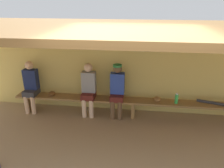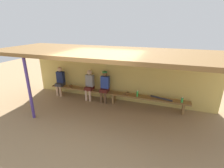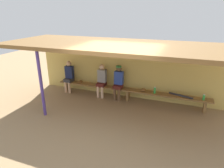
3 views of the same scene
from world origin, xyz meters
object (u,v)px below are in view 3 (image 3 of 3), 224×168
Objects in this scene: player_shirtless_tan at (118,81)px; baseball_glove_worn at (143,90)px; support_post at (41,84)px; baseball_glove_dark_brown at (81,82)px; player_in_white at (69,75)px; water_bottle_clear at (155,90)px; water_bottle_green at (204,97)px; player_in_blue at (102,79)px; bench at (128,91)px; baseball_bat at (181,95)px.

baseball_glove_worn is (0.98, 0.03, -0.24)m from player_shirtless_tan.
support_post is 9.17× the size of baseball_glove_dark_brown.
player_in_white is 5.56× the size of baseball_glove_dark_brown.
player_shirtless_tan is 5.40× the size of water_bottle_clear.
water_bottle_green is at bearing -0.52° from player_in_white.
water_bottle_green is (3.79, -0.05, -0.17)m from player_in_blue.
player_in_blue is at bearing 179.27° from water_bottle_green.
bench is (2.31, 2.10, -0.71)m from support_post.
water_bottle_green is 0.82× the size of water_bottle_clear.
baseball_bat is at bearing -0.06° from player_in_blue.
player_shirtless_tan is 1.58× the size of baseball_bat.
support_post reaches higher than baseball_bat.
player_in_white is 5.56× the size of baseball_glove_worn.
water_bottle_green reaches higher than baseball_glove_dark_brown.
baseball_glove_dark_brown is (-4.76, 0.07, -0.05)m from water_bottle_green.
player_shirtless_tan is 1.43m from water_bottle_clear.
bench is 25.00× the size of baseball_glove_dark_brown.
baseball_bat is (4.24, 2.10, -0.61)m from support_post.
player_in_blue reaches higher than baseball_bat.
player_shirtless_tan is at bearing 62.72° from baseball_glove_dark_brown.
player_shirtless_tan is 3.08m from water_bottle_green.
water_bottle_clear reaches higher than baseball_glove_dark_brown.
bench is at bearing -0.07° from player_in_white.
water_bottle_clear is (2.13, -0.05, -0.15)m from player_in_blue.
water_bottle_clear is (1.01, -0.04, 0.19)m from bench.
player_in_white is 0.59m from baseball_glove_dark_brown.
bench is 2.10m from baseball_glove_dark_brown.
baseball_glove_dark_brown is (-3.11, 0.07, -0.07)m from water_bottle_clear.
support_post is 8.83× the size of water_bottle_clear.
baseball_bat is (4.02, -0.02, -0.01)m from baseball_glove_dark_brown.
player_in_blue is 5.56× the size of baseball_glove_dark_brown.
player_in_blue is 5.56× the size of baseball_glove_worn.
support_post reaches higher than player_in_white.
water_bottle_clear is 1.04× the size of baseball_glove_worn.
water_bottle_green is at bearing -0.73° from player_in_blue.
water_bottle_green is at bearing 22.44° from support_post.
water_bottle_green reaches higher than bench.
water_bottle_clear is 1.04× the size of baseball_glove_dark_brown.
bench is 4.46× the size of player_shirtless_tan.
player_in_blue reaches higher than water_bottle_clear.
bench is at bearing 62.76° from baseball_glove_dark_brown.
support_post reaches higher than water_bottle_green.
water_bottle_clear is 3.11m from baseball_glove_dark_brown.
bench is at bearing -0.50° from player_shirtless_tan.
player_shirtless_tan is at bearing -163.72° from baseball_bat.
player_shirtless_tan reaches higher than player_in_white.
baseball_glove_dark_brown is at bearing 178.75° from water_bottle_clear.
baseball_glove_worn is 1.35m from baseball_bat.
baseball_bat is (0.92, 0.04, -0.09)m from water_bottle_clear.
water_bottle_clear is 0.45m from baseball_glove_worn.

